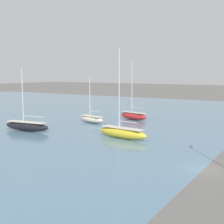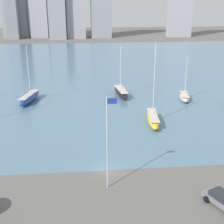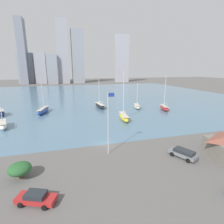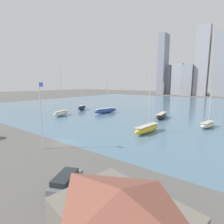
# 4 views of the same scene
# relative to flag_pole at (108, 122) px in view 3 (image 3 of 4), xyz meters

# --- Properties ---
(ground_plane) EXTENTS (500.00, 500.00, 0.00)m
(ground_plane) POSITION_rel_flag_pole_xyz_m (0.34, 4.23, -6.46)
(ground_plane) COLOR #605E5B
(harbor_water) EXTENTS (180.00, 140.00, 0.00)m
(harbor_water) POSITION_rel_flag_pole_xyz_m (0.34, 74.23, -6.45)
(harbor_water) COLOR slate
(harbor_water) RESTS_ON ground_plane
(flag_pole) EXTENTS (1.24, 0.14, 11.93)m
(flag_pole) POSITION_rel_flag_pole_xyz_m (0.00, 0.00, 0.00)
(flag_pole) COLOR silver
(flag_pole) RESTS_ON ground_plane
(yard_shrub) EXTENTS (3.31, 3.31, 2.46)m
(yard_shrub) POSITION_rel_flag_pole_xyz_m (-14.62, -3.93, -4.87)
(yard_shrub) COLOR #4C3823
(yard_shrub) RESTS_ON ground_plane
(distant_city_skyline) EXTENTS (120.36, 23.01, 64.23)m
(distant_city_skyline) POSITION_rel_flag_pole_xyz_m (-5.80, 172.64, 19.11)
(distant_city_skyline) COLOR gray
(distant_city_skyline) RESTS_ON ground_plane
(sailboat_white) EXTENTS (3.85, 8.04, 16.36)m
(sailboat_white) POSITION_rel_flag_pole_xyz_m (-24.16, 22.31, -5.36)
(sailboat_white) COLOR white
(sailboat_white) RESTS_ON harbor_water
(sailboat_red) EXTENTS (4.11, 8.18, 13.63)m
(sailboat_red) POSITION_rel_flag_pole_xyz_m (30.27, 29.08, -5.46)
(sailboat_red) COLOR #B72828
(sailboat_red) RESTS_ON harbor_water
(sailboat_yellow) EXTENTS (3.19, 9.85, 15.23)m
(sailboat_yellow) POSITION_rel_flag_pole_xyz_m (10.42, 20.76, -5.42)
(sailboat_yellow) COLOR yellow
(sailboat_yellow) RESTS_ON harbor_water
(sailboat_blue) EXTENTS (4.55, 10.99, 12.77)m
(sailboat_blue) POSITION_rel_flag_pole_xyz_m (-15.11, 36.89, -5.43)
(sailboat_blue) COLOR #284CA8
(sailboat_blue) RESTS_ON harbor_water
(sailboat_navy) EXTENTS (4.26, 6.74, 10.22)m
(sailboat_navy) POSITION_rel_flag_pole_xyz_m (-28.85, 37.01, -5.34)
(sailboat_navy) COLOR #19234C
(sailboat_navy) RESTS_ON harbor_water
(sailboat_cream) EXTENTS (3.70, 7.35, 10.14)m
(sailboat_cream) POSITION_rel_flag_pole_xyz_m (21.20, 34.85, -5.60)
(sailboat_cream) COLOR beige
(sailboat_cream) RESTS_ON harbor_water
(sailboat_black) EXTENTS (3.31, 10.24, 12.03)m
(sailboat_black) POSITION_rel_flag_pole_xyz_m (6.66, 39.74, -5.48)
(sailboat_black) COLOR black
(sailboat_black) RESTS_ON harbor_water
(parked_wagon_gray) EXTENTS (3.90, 5.40, 1.61)m
(parked_wagon_gray) POSITION_rel_flag_pole_xyz_m (12.81, -5.20, -5.56)
(parked_wagon_gray) COLOR slate
(parked_wagon_gray) RESTS_ON ground_plane
(parked_sedan_red) EXTENTS (5.14, 3.53, 1.48)m
(parked_sedan_red) POSITION_rel_flag_pole_xyz_m (-11.70, -9.92, -5.69)
(parked_sedan_red) COLOR #B22323
(parked_sedan_red) RESTS_ON ground_plane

